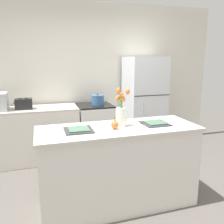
{
  "coord_description": "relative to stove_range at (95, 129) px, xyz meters",
  "views": [
    {
      "loc": [
        -0.82,
        -2.4,
        1.68
      ],
      "look_at": [
        0.0,
        0.25,
        1.07
      ],
      "focal_mm": 38.0,
      "sensor_mm": 36.0,
      "label": 1
    }
  ],
  "objects": [
    {
      "name": "plate_setting_right",
      "position": [
        0.35,
        -1.6,
        0.5
      ],
      "size": [
        0.3,
        0.3,
        0.02
      ],
      "color": "#333338",
      "rests_on": "kitchen_island"
    },
    {
      "name": "toaster",
      "position": [
        -1.17,
        -0.04,
        0.54
      ],
      "size": [
        0.28,
        0.18,
        0.17
      ],
      "color": "black",
      "rests_on": "back_counter"
    },
    {
      "name": "plate_setting_left",
      "position": [
        -0.55,
        -1.6,
        0.5
      ],
      "size": [
        0.3,
        0.3,
        0.02
      ],
      "color": "#333338",
      "rests_on": "kitchen_island"
    },
    {
      "name": "back_counter",
      "position": [
        -1.16,
        0.0,
        0.0
      ],
      "size": [
        1.68,
        0.6,
        0.91
      ],
      "color": "silver",
      "rests_on": "ground_plane"
    },
    {
      "name": "kitchen_island",
      "position": [
        -0.1,
        -1.6,
        0.02
      ],
      "size": [
        1.8,
        0.66,
        0.95
      ],
      "color": "silver",
      "rests_on": "ground_plane"
    },
    {
      "name": "refrigerator",
      "position": [
        0.95,
        0.0,
        0.41
      ],
      "size": [
        0.68,
        0.67,
        1.74
      ],
      "color": "silver",
      "rests_on": "ground_plane"
    },
    {
      "name": "flower_vase",
      "position": [
        -0.06,
        -1.57,
        0.65
      ],
      "size": [
        0.16,
        0.13,
        0.44
      ],
      "color": "silver",
      "rests_on": "kitchen_island"
    },
    {
      "name": "stove_range",
      "position": [
        0.0,
        0.0,
        0.0
      ],
      "size": [
        0.6,
        0.61,
        0.91
      ],
      "color": "silver",
      "rests_on": "ground_plane"
    },
    {
      "name": "back_wall",
      "position": [
        -0.1,
        0.4,
        0.9
      ],
      "size": [
        5.2,
        0.08,
        2.7
      ],
      "color": "silver",
      "rests_on": "ground_plane"
    },
    {
      "name": "cooking_pot",
      "position": [
        0.06,
        -0.01,
        0.54
      ],
      "size": [
        0.23,
        0.23,
        0.19
      ],
      "color": "#386093",
      "rests_on": "stove_range"
    },
    {
      "name": "pear_figurine",
      "position": [
        -0.16,
        -1.65,
        0.55
      ],
      "size": [
        0.08,
        0.08,
        0.13
      ],
      "color": "#C66B33",
      "rests_on": "kitchen_island"
    },
    {
      "name": "ground_plane",
      "position": [
        -0.1,
        -1.6,
        -0.45
      ],
      "size": [
        10.0,
        10.0,
        0.0
      ],
      "primitive_type": "plane",
      "color": "#59544F"
    }
  ]
}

